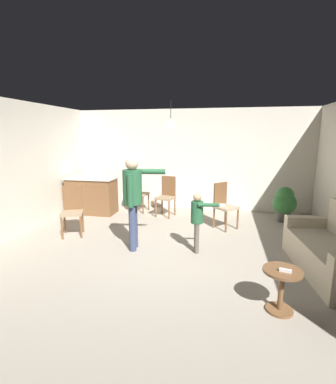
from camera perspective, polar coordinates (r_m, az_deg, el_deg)
ground at (r=4.95m, az=-0.09°, el=-12.50°), size 7.68×7.68×0.00m
wall_back at (r=7.72m, az=4.70°, el=6.52°), size 6.40×0.10×2.70m
couch_floral at (r=4.87m, az=31.05°, el=-10.44°), size 1.05×1.89×1.00m
kitchen_counter at (r=7.56m, az=-15.17°, el=-0.63°), size 1.26×0.66×0.95m
side_table_by_couch at (r=3.62m, az=22.06°, el=-17.18°), size 0.44×0.44×0.52m
person_adult at (r=4.90m, az=-7.06°, el=-0.20°), size 0.79×0.55×1.66m
person_child at (r=4.84m, az=6.03°, el=-4.85°), size 0.57×0.30×1.06m
dining_chair_by_counter at (r=6.03m, az=-18.90°, el=-3.23°), size 0.55×0.55×1.00m
dining_chair_near_wall at (r=7.52m, az=-6.33°, el=0.16°), size 0.47×0.47×1.00m
dining_chair_centre_back at (r=7.06m, az=-0.27°, el=-0.51°), size 0.50×0.50×1.00m
dining_chair_spare at (r=6.24m, az=11.27°, el=-2.33°), size 0.59×0.59×1.00m
potted_plant_corner at (r=7.16m, az=22.61°, el=-1.98°), size 0.54×0.54×0.83m
spare_remote_on_table at (r=3.49m, az=22.76°, el=-14.51°), size 0.13×0.06×0.04m
ceiling_light_pendant at (r=5.88m, az=0.56°, el=13.80°), size 0.32×0.32×0.55m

